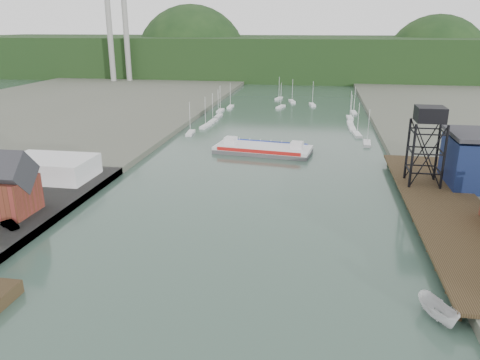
% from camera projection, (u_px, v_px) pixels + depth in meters
% --- Properties ---
extents(ground, '(600.00, 600.00, 0.00)m').
position_uv_depth(ground, '(180.00, 358.00, 49.49)').
color(ground, '#2F4A3E').
rests_on(ground, ground).
extents(east_pier, '(14.00, 70.00, 2.45)m').
position_uv_depth(east_pier, '(447.00, 208.00, 85.11)').
color(east_pier, black).
rests_on(east_pier, ground).
extents(white_shed, '(18.00, 12.00, 4.50)m').
position_uv_depth(white_shed, '(51.00, 168.00, 102.08)').
color(white_shed, silver).
rests_on(white_shed, west_quay).
extents(lift_tower, '(6.50, 6.50, 16.00)m').
position_uv_depth(lift_tower, '(430.00, 119.00, 93.27)').
color(lift_tower, black).
rests_on(lift_tower, east_pier).
extents(marina_sailboats, '(57.71, 92.65, 0.90)m').
position_uv_depth(marina_sailboats, '(284.00, 116.00, 178.94)').
color(marina_sailboats, silver).
rests_on(marina_sailboats, ground).
extents(smokestacks, '(11.20, 8.20, 60.00)m').
position_uv_depth(smokestacks, '(118.00, 32.00, 274.52)').
color(smokestacks, gray).
rests_on(smokestacks, ground).
extents(distant_hills, '(500.00, 120.00, 80.00)m').
position_uv_depth(distant_hills, '(297.00, 60.00, 328.87)').
color(distant_hills, black).
rests_on(distant_hills, ground).
extents(chain_ferry, '(27.30, 13.88, 3.76)m').
position_uv_depth(chain_ferry, '(263.00, 149.00, 128.77)').
color(chain_ferry, '#4E4E50').
rests_on(chain_ferry, ground).
extents(motorboat, '(5.05, 7.10, 2.57)m').
position_uv_depth(motorboat, '(438.00, 311.00, 55.34)').
color(motorboat, silver).
rests_on(motorboat, ground).
extents(car_west_b, '(3.98, 2.90, 1.25)m').
position_uv_depth(car_west_b, '(10.00, 225.00, 77.01)').
color(car_west_b, '#999999').
rests_on(car_west_b, west_quay).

